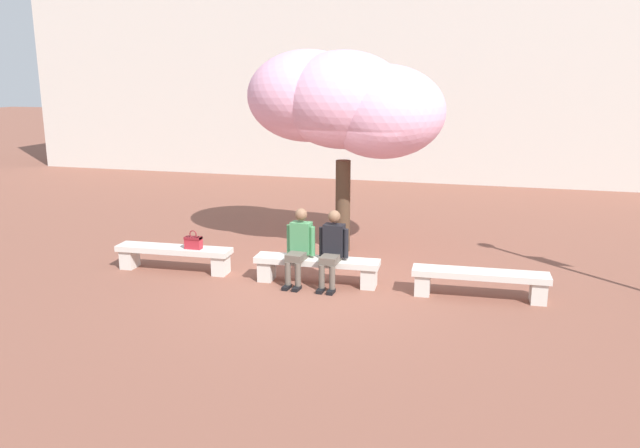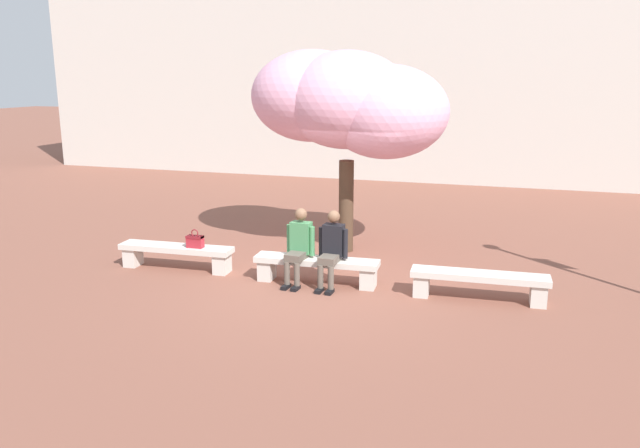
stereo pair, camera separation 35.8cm
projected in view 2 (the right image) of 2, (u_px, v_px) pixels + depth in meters
ground_plane at (316, 283)px, 10.66m from camera, size 100.00×100.00×0.00m
building_facade at (429, 66)px, 21.64m from camera, size 28.00×4.00×7.59m
stone_bench_west_end at (176, 253)px, 11.37m from camera, size 2.15×0.52×0.45m
stone_bench_near_west at (316, 266)px, 10.59m from camera, size 2.15×0.52×0.45m
stone_bench_center at (479, 281)px, 9.80m from camera, size 2.15×0.52×0.45m
person_seated_left at (299, 243)px, 10.53m from camera, size 0.51×0.70×1.29m
person_seated_right at (332, 246)px, 10.37m from camera, size 0.51×0.69×1.29m
handbag at (195, 241)px, 11.18m from camera, size 0.30×0.15×0.34m
cherry_tree_main at (348, 103)px, 12.03m from camera, size 3.91×2.69×3.97m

